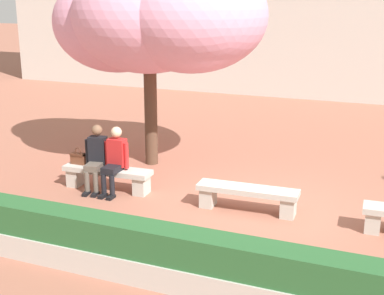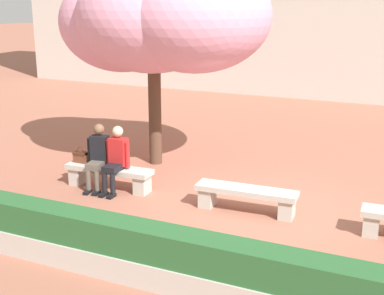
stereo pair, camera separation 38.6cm
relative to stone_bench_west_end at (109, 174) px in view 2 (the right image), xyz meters
The scene contains 8 objects.
ground_plane 2.88m from the stone_bench_west_end, ahead, with size 100.00×100.00×0.00m, color #9E604C.
stone_bench_west_end is the anchor object (origin of this frame).
stone_bench_near_west 2.86m from the stone_bench_west_end, ahead, with size 1.82×0.50×0.45m.
person_seated_left 0.45m from the stone_bench_west_end, 165.44° to the right, with size 0.50×0.72×1.29m.
person_seated_right 0.45m from the stone_bench_west_end, 13.91° to the right, with size 0.51×0.69×1.29m.
handbag 0.72m from the stone_bench_west_end, behind, with size 0.30×0.15×0.34m.
cherry_tree_main 3.53m from the stone_bench_west_end, 85.51° to the left, with size 4.97×3.48×4.47m.
planter_hedge_foreground 4.01m from the stone_bench_west_end, 44.43° to the right, with size 10.72×0.50×0.80m.
Camera 2 is at (2.83, -8.41, 3.72)m, focal length 50.00 mm.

